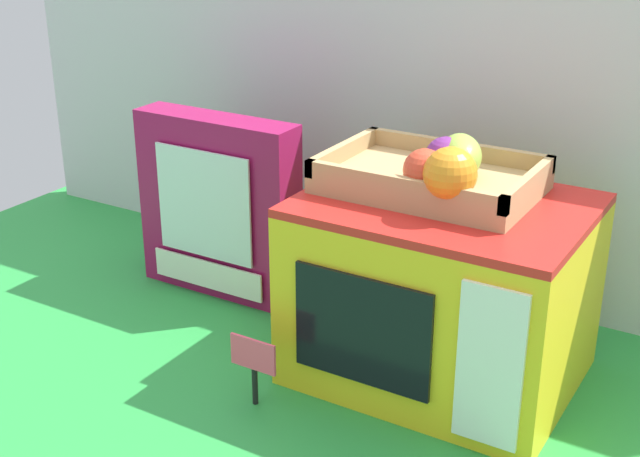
{
  "coord_description": "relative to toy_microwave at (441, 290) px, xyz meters",
  "views": [
    {
      "loc": [
        0.62,
        -1.03,
        0.67
      ],
      "look_at": [
        -0.01,
        0.01,
        0.17
      ],
      "focal_mm": 48.86,
      "sensor_mm": 36.0,
      "label": 1
    }
  ],
  "objects": [
    {
      "name": "ground_plane",
      "position": [
        -0.2,
        0.02,
        -0.13
      ],
      "size": [
        1.7,
        1.7,
        0.0
      ],
      "primitive_type": "plane",
      "color": "green",
      "rests_on": "ground"
    },
    {
      "name": "display_back_panel",
      "position": [
        -0.2,
        0.28,
        0.17
      ],
      "size": [
        1.61,
        0.03,
        0.6
      ],
      "primitive_type": "cube",
      "color": "silver",
      "rests_on": "ground"
    },
    {
      "name": "toy_microwave",
      "position": [
        0.0,
        0.0,
        0.0
      ],
      "size": [
        0.37,
        0.3,
        0.26
      ],
      "color": "yellow",
      "rests_on": "ground"
    },
    {
      "name": "food_groups_crate",
      "position": [
        -0.02,
        0.02,
        0.16
      ],
      "size": [
        0.28,
        0.21,
        0.09
      ],
      "color": "tan",
      "rests_on": "toy_microwave"
    },
    {
      "name": "cookie_set_box",
      "position": [
        -0.43,
        0.06,
        0.02
      ],
      "size": [
        0.29,
        0.07,
        0.31
      ],
      "color": "#99144C",
      "rests_on": "ground"
    },
    {
      "name": "price_sign",
      "position": [
        -0.18,
        -0.2,
        -0.07
      ],
      "size": [
        0.07,
        0.01,
        0.1
      ],
      "color": "black",
      "rests_on": "ground"
    }
  ]
}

